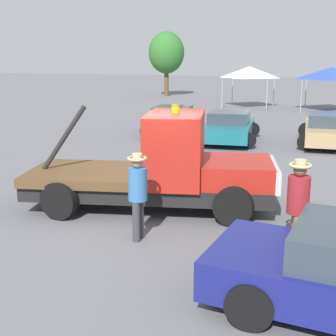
% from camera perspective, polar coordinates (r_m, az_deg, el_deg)
% --- Properties ---
extents(ground_plane, '(160.00, 160.00, 0.00)m').
position_cam_1_polar(ground_plane, '(11.61, -2.32, -4.85)').
color(ground_plane, slate).
extents(tow_truck, '(6.31, 3.49, 2.55)m').
position_cam_1_polar(tow_truck, '(11.28, -0.46, -0.17)').
color(tow_truck, black).
rests_on(tow_truck, ground).
extents(person_near_truck, '(0.41, 0.41, 1.87)m').
position_cam_1_polar(person_near_truck, '(8.76, 15.56, -3.91)').
color(person_near_truck, '#847051').
rests_on(person_near_truck, ground).
extents(person_at_hood, '(0.40, 0.40, 1.79)m').
position_cam_1_polar(person_at_hood, '(9.33, -3.71, -2.66)').
color(person_at_hood, '#38383D').
rests_on(person_at_hood, ground).
extents(parked_car_navy, '(2.91, 4.93, 1.34)m').
position_cam_1_polar(parked_car_navy, '(22.57, 0.66, 5.81)').
color(parked_car_navy, navy).
rests_on(parked_car_navy, ground).
extents(parked_car_teal, '(2.85, 4.58, 1.34)m').
position_cam_1_polar(parked_car_teal, '(20.62, 7.47, 4.97)').
color(parked_car_teal, '#196670').
rests_on(parked_car_teal, ground).
extents(parked_car_tan, '(2.69, 4.86, 1.34)m').
position_cam_1_polar(parked_car_tan, '(20.86, 18.92, 4.46)').
color(parked_car_tan, tan).
rests_on(parked_car_tan, ground).
extents(canopy_tent_white, '(3.26, 3.26, 2.96)m').
position_cam_1_polar(canopy_tent_white, '(35.21, 9.90, 11.44)').
color(canopy_tent_white, '#9E9EA3').
rests_on(canopy_tent_white, ground).
extents(canopy_tent_blue, '(3.60, 3.60, 2.97)m').
position_cam_1_polar(canopy_tent_blue, '(34.09, 19.37, 10.85)').
color(canopy_tent_blue, '#9E9EA3').
rests_on(canopy_tent_blue, ground).
extents(tree_left, '(3.33, 3.33, 5.94)m').
position_cam_1_polar(tree_left, '(44.94, -0.19, 13.86)').
color(tree_left, brown).
rests_on(tree_left, ground).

